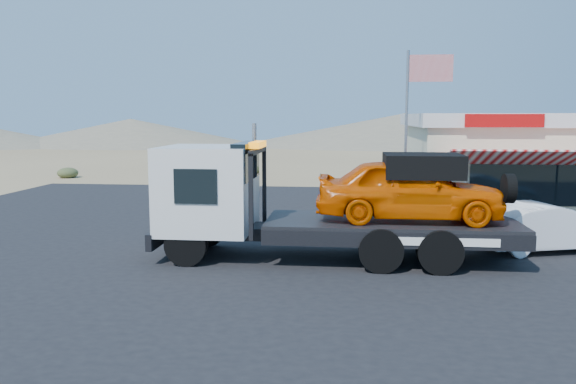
% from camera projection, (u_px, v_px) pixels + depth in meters
% --- Properties ---
extents(ground, '(120.00, 120.00, 0.00)m').
position_uv_depth(ground, '(249.00, 254.00, 15.70)').
color(ground, '#8A714E').
rests_on(ground, ground).
extents(asphalt_lot, '(32.00, 24.00, 0.02)m').
position_uv_depth(asphalt_lot, '(325.00, 233.00, 18.45)').
color(asphalt_lot, black).
rests_on(asphalt_lot, ground).
extents(tow_truck, '(9.38, 2.78, 3.14)m').
position_uv_depth(tow_truck, '(325.00, 197.00, 14.87)').
color(tow_truck, black).
rests_on(tow_truck, asphalt_lot).
extents(white_sedan, '(4.38, 2.57, 1.36)m').
position_uv_depth(white_sedan, '(548.00, 227.00, 15.88)').
color(white_sedan, white).
rests_on(white_sedan, asphalt_lot).
extents(jerky_store, '(10.40, 9.97, 3.90)m').
position_uv_depth(jerky_store, '(536.00, 161.00, 23.19)').
color(jerky_store, beige).
rests_on(jerky_store, asphalt_lot).
extents(flagpole, '(1.55, 0.10, 6.00)m').
position_uv_depth(flagpole, '(413.00, 118.00, 19.12)').
color(flagpole, '#99999E').
rests_on(flagpole, asphalt_lot).
extents(distant_hills, '(126.00, 48.00, 4.20)m').
position_uv_depth(distant_hills, '(248.00, 132.00, 70.80)').
color(distant_hills, '#726B59').
rests_on(distant_hills, ground).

